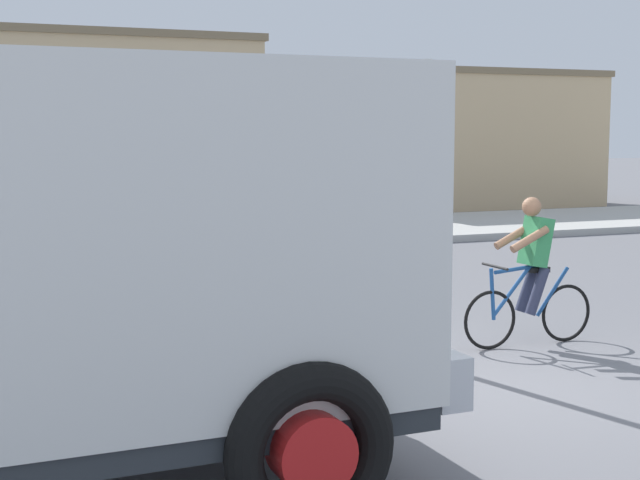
{
  "coord_description": "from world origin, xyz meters",
  "views": [
    {
      "loc": [
        -4.93,
        -7.39,
        2.47
      ],
      "look_at": [
        -0.86,
        2.5,
        1.2
      ],
      "focal_mm": 51.82,
      "sensor_mm": 36.0,
      "label": 1
    }
  ],
  "objects": [
    {
      "name": "building_corner_right",
      "position": [
        10.58,
        19.62,
        2.2
      ],
      "size": [
        9.55,
        5.47,
        4.4
      ],
      "color": "#D1B284",
      "rests_on": "ground"
    },
    {
      "name": "ground_plane",
      "position": [
        0.0,
        0.0,
        0.0
      ],
      "size": [
        120.0,
        120.0,
        0.0
      ],
      "primitive_type": "plane",
      "color": "slate"
    },
    {
      "name": "building_mid_block",
      "position": [
        -1.29,
        20.33,
        2.56
      ],
      "size": [
        9.66,
        6.86,
        5.12
      ],
      "color": "#D1B284",
      "rests_on": "ground"
    },
    {
      "name": "traffic_light_pole",
      "position": [
        -0.25,
        1.18,
        2.07
      ],
      "size": [
        0.24,
        0.43,
        3.2
      ],
      "color": "red",
      "rests_on": "ground"
    },
    {
      "name": "truck_foreground",
      "position": [
        -4.54,
        -1.15,
        1.67
      ],
      "size": [
        5.47,
        2.94,
        2.9
      ],
      "color": "white",
      "rests_on": "ground"
    },
    {
      "name": "cyclist",
      "position": [
        1.29,
        1.36,
        0.86
      ],
      "size": [
        1.73,
        0.5,
        1.72
      ],
      "color": "black",
      "rests_on": "ground"
    },
    {
      "name": "sidewalk_far",
      "position": [
        0.0,
        12.8,
        0.08
      ],
      "size": [
        80.0,
        5.0,
        0.16
      ],
      "primitive_type": "cube",
      "color": "#ADADA8",
      "rests_on": "ground"
    }
  ]
}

